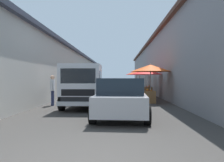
# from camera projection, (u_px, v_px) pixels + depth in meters

# --- Properties ---
(ground) EXTENTS (90.00, 90.00, 0.00)m
(ground) POSITION_uv_depth(u_px,v_px,m) (112.00, 98.00, 16.86)
(ground) COLOR #3D3A38
(building_left_whitewash) EXTENTS (49.80, 7.50, 4.23)m
(building_left_whitewash) POSITION_uv_depth(u_px,v_px,m) (32.00, 71.00, 19.33)
(building_left_whitewash) COLOR beige
(building_left_whitewash) RESTS_ON ground
(building_right_concrete) EXTENTS (49.80, 7.50, 5.22)m
(building_right_concrete) POSITION_uv_depth(u_px,v_px,m) (196.00, 65.00, 18.85)
(building_right_concrete) COLOR gray
(building_right_concrete) RESTS_ON ground
(fruit_stall_near_right) EXTENTS (2.44, 2.44, 2.38)m
(fruit_stall_near_right) POSITION_uv_depth(u_px,v_px,m) (150.00, 73.00, 13.37)
(fruit_stall_near_right) COLOR #9E9EA3
(fruit_stall_near_right) RESTS_ON ground
(fruit_stall_mid_lane) EXTENTS (2.40, 2.40, 2.25)m
(fruit_stall_mid_lane) POSITION_uv_depth(u_px,v_px,m) (146.00, 75.00, 16.27)
(fruit_stall_mid_lane) COLOR #9E9EA3
(fruit_stall_mid_lane) RESTS_ON ground
(fruit_stall_near_left) EXTENTS (2.31, 2.31, 2.39)m
(fruit_stall_near_left) POSITION_uv_depth(u_px,v_px,m) (137.00, 75.00, 22.81)
(fruit_stall_near_left) COLOR #9E9EA3
(fruit_stall_near_left) RESTS_ON ground
(fruit_stall_far_right) EXTENTS (2.17, 2.17, 2.24)m
(fruit_stall_far_right) POSITION_uv_depth(u_px,v_px,m) (139.00, 76.00, 18.98)
(fruit_stall_far_right) COLOR #9E9EA3
(fruit_stall_far_right) RESTS_ON ground
(hatchback_car) EXTENTS (4.00, 2.10, 1.45)m
(hatchback_car) POSITION_uv_depth(u_px,v_px,m) (122.00, 98.00, 8.20)
(hatchback_car) COLOR #ADAFB5
(hatchback_car) RESTS_ON ground
(delivery_truck) EXTENTS (4.92, 1.98, 2.08)m
(delivery_truck) POSITION_uv_depth(u_px,v_px,m) (83.00, 87.00, 10.61)
(delivery_truck) COLOR black
(delivery_truck) RESTS_ON ground
(vendor_by_crates) EXTENTS (0.64, 0.28, 1.62)m
(vendor_by_crates) POSITION_uv_depth(u_px,v_px,m) (53.00, 88.00, 11.79)
(vendor_by_crates) COLOR navy
(vendor_by_crates) RESTS_ON ground
(vendor_in_shade) EXTENTS (0.33, 0.60, 1.54)m
(vendor_in_shade) POSITION_uv_depth(u_px,v_px,m) (95.00, 85.00, 19.81)
(vendor_in_shade) COLOR #665B4C
(vendor_in_shade) RESTS_ON ground
(parked_scooter) EXTENTS (1.68, 0.51, 1.14)m
(parked_scooter) POSITION_uv_depth(u_px,v_px,m) (78.00, 92.00, 16.38)
(parked_scooter) COLOR black
(parked_scooter) RESTS_ON ground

